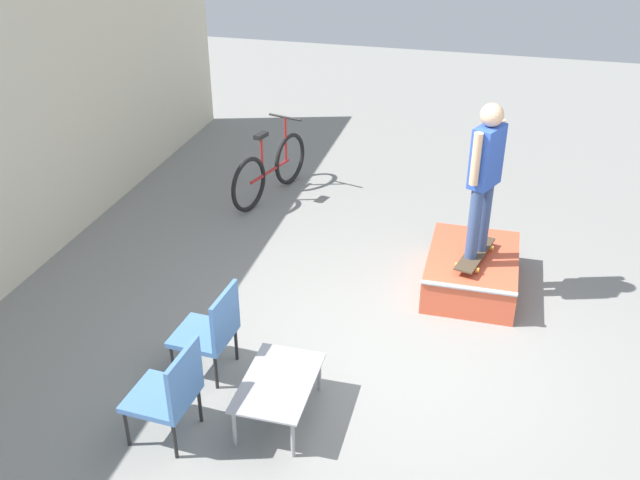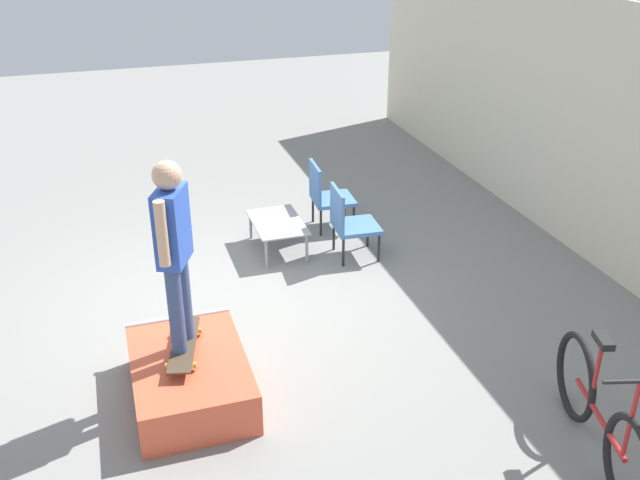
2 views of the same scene
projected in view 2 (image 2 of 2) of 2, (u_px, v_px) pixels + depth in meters
The scene contains 9 objects.
ground_plane at pixel (221, 304), 7.70m from camera, with size 24.00×24.00×0.00m, color gray.
house_wall_back at pixel (592, 133), 8.24m from camera, with size 12.00×0.06×3.00m.
skate_ramp_box at pixel (190, 378), 6.22m from camera, with size 1.40×0.97×0.42m.
skateboard_on_ramp at pixel (184, 345), 6.18m from camera, with size 0.87×0.40×0.07m.
person_skater at pixel (174, 242), 5.74m from camera, with size 0.53×0.34×1.67m.
coffee_table at pixel (277, 224), 8.72m from camera, with size 0.94×0.60×0.39m.
patio_chair_left at pixel (326, 194), 9.25m from camera, with size 0.55×0.55×0.89m.
patio_chair_right at pixel (349, 220), 8.50m from camera, with size 0.55×0.55×0.89m.
bicycle at pixel (600, 416), 5.46m from camera, with size 1.74×0.63×1.05m.
Camera 2 is at (6.62, -0.98, 4.02)m, focal length 40.00 mm.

